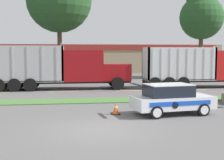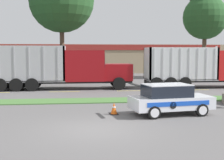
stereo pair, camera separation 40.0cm
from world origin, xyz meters
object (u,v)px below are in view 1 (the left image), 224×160
Objects in this scene: dump_truck_lead at (73,69)px; rally_car at (171,99)px; traffic_cone at (116,109)px; dump_truck_mid at (219,68)px.

dump_truck_lead is 2.69× the size of rally_car.
rally_car is at bearing -67.57° from dump_truck_lead.
traffic_cone is (-2.76, 0.34, -0.50)m from rally_car.
rally_car is 7.03× the size of traffic_cone.
rally_car is at bearing -125.63° from dump_truck_mid.
traffic_cone is at bearing 172.92° from rally_car.
dump_truck_mid is at bearing 45.34° from traffic_cone.
dump_truck_lead is at bearing 100.22° from traffic_cone.
rally_car is (4.79, -11.61, -0.92)m from dump_truck_lead.
traffic_cone is at bearing -134.66° from dump_truck_mid.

